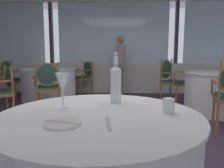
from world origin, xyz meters
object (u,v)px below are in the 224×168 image
(side_plate, at_px, (63,124))
(diner_person_0, at_px, (120,63))
(water_tumbler, at_px, (168,106))
(dining_chair_0_0, at_px, (84,75))
(dining_chair_1_0, at_px, (1,88))
(dining_chair_2_2, at_px, (170,77))
(wine_glass, at_px, (62,83))
(water_bottle, at_px, (116,83))
(dining_chair_0_2, at_px, (48,83))
(dining_chair_0_1, at_px, (10,76))

(side_plate, xyz_separation_m, diner_person_0, (0.25, 4.39, 0.12))
(water_tumbler, height_order, diner_person_0, diner_person_0)
(side_plate, relative_size, dining_chair_0_0, 0.19)
(dining_chair_1_0, relative_size, dining_chair_2_2, 0.90)
(side_plate, xyz_separation_m, wine_glass, (-0.08, 0.28, 0.15))
(water_bottle, height_order, dining_chair_2_2, water_bottle)
(dining_chair_0_2, bearing_deg, water_tumbler, -167.23)
(water_bottle, distance_m, diner_person_0, 3.93)
(dining_chair_2_2, bearing_deg, dining_chair_0_0, -157.84)
(side_plate, distance_m, water_bottle, 0.54)
(dining_chair_0_0, relative_size, diner_person_0, 0.59)
(diner_person_0, bearing_deg, water_bottle, 94.69)
(dining_chair_2_2, relative_size, diner_person_0, 0.64)
(dining_chair_0_1, bearing_deg, dining_chair_1_0, -54.57)
(water_bottle, bearing_deg, side_plate, -116.82)
(water_bottle, relative_size, wine_glass, 1.57)
(water_tumbler, relative_size, dining_chair_0_2, 0.09)
(water_bottle, bearing_deg, dining_chair_1_0, 134.75)
(wine_glass, xyz_separation_m, dining_chair_2_2, (1.46, 3.56, -0.33))
(wine_glass, bearing_deg, side_plate, -74.94)
(side_plate, height_order, diner_person_0, diner_person_0)
(wine_glass, distance_m, dining_chair_0_2, 2.90)
(water_bottle, xyz_separation_m, water_tumbler, (0.30, -0.24, -0.10))
(water_tumbler, distance_m, dining_chair_0_1, 5.03)
(water_bottle, bearing_deg, dining_chair_0_2, 118.73)
(side_plate, distance_m, dining_chair_0_1, 4.91)
(side_plate, relative_size, water_tumbler, 2.11)
(dining_chair_0_0, bearing_deg, dining_chair_0_1, -30.12)
(side_plate, bearing_deg, water_tumbler, 22.42)
(side_plate, bearing_deg, wine_glass, 105.06)
(side_plate, height_order, dining_chair_0_1, dining_chair_0_1)
(dining_chair_0_1, height_order, dining_chair_2_2, dining_chair_2_2)
(dining_chair_2_2, bearing_deg, wine_glass, -66.36)
(dining_chair_0_2, height_order, dining_chair_2_2, dining_chair_2_2)
(dining_chair_0_0, height_order, dining_chair_0_1, dining_chair_0_1)
(wine_glass, relative_size, dining_chair_2_2, 0.22)
(dining_chair_2_2, bearing_deg, dining_chair_0_2, -114.77)
(dining_chair_1_0, bearing_deg, water_tumbler, 91.36)
(dining_chair_0_2, bearing_deg, diner_person_0, -62.47)
(dining_chair_0_1, bearing_deg, dining_chair_0_0, 29.88)
(wine_glass, height_order, dining_chair_0_1, wine_glass)
(water_bottle, xyz_separation_m, dining_chair_0_2, (-1.37, 2.49, -0.34))
(dining_chair_1_0, distance_m, diner_person_0, 2.80)
(diner_person_0, bearing_deg, side_plate, 91.63)
(dining_chair_2_2, bearing_deg, side_plate, -63.85)
(wine_glass, bearing_deg, water_bottle, 30.46)
(water_tumbler, xyz_separation_m, diner_person_0, (-0.29, 4.17, 0.08))
(dining_chair_0_0, bearing_deg, wine_glass, 50.10)
(water_bottle, height_order, dining_chair_1_0, water_bottle)
(water_tumbler, distance_m, diner_person_0, 4.18)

